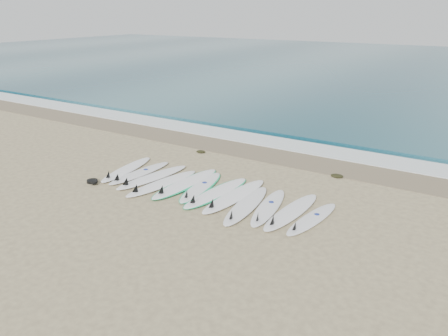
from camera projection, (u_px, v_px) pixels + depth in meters
The scene contains 20 objects.
ground at pixel (206, 193), 12.45m from camera, with size 120.00×120.00×0.00m, color #9A8A64.
ocean at pixel (415, 68), 38.28m from camera, with size 120.00×55.00×0.03m, color #225564.
wet_sand_band at pixel (270, 154), 15.70m from camera, with size 120.00×1.80×0.01m, color #71634B.
foam_band at pixel (286, 144), 16.81m from camera, with size 120.00×1.40×0.04m, color silver.
wave_crest at pixel (302, 135), 18.00m from camera, with size 120.00×1.00×0.10m, color #225564.
surfboard_0 at pixel (126, 170), 14.06m from camera, with size 0.93×2.64×0.33m.
surfboard_1 at pixel (139, 173), 13.76m from camera, with size 0.69×2.57×0.32m.
surfboard_2 at pixel (151, 177), 13.41m from camera, with size 1.00×2.80×0.35m.
surfboard_3 at pixel (161, 184), 12.92m from camera, with size 0.94×2.79×0.35m.
surfboard_4 at pixel (185, 184), 12.94m from camera, with size 0.82×2.94×0.37m.
surfboard_5 at pixel (200, 187), 12.70m from camera, with size 1.03×2.60×0.32m.
surfboard_6 at pixel (216, 193), 12.30m from camera, with size 0.92×2.80×0.35m.
surfboard_7 at pixel (233, 196), 12.04m from camera, with size 0.79×2.92×0.37m.
surfboard_8 at pixel (245, 206), 11.48m from camera, with size 0.90×2.75×0.35m.
surfboard_9 at pixel (268, 208), 11.37m from camera, with size 0.93×2.55×0.32m.
surfboard_10 at pixel (290, 212), 11.12m from camera, with size 0.75×2.72×0.34m.
surfboard_11 at pixel (311, 219), 10.76m from camera, with size 0.79×2.35×0.30m.
seaweed_near at pixel (201, 152), 15.91m from camera, with size 0.35×0.27×0.07m, color black.
seaweed_far at pixel (337, 176), 13.60m from camera, with size 0.40×0.31×0.08m, color black.
leash_coil at pixel (93, 181), 13.12m from camera, with size 0.46×0.36×0.11m.
Camera 1 is at (6.53, -9.42, 4.93)m, focal length 35.00 mm.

